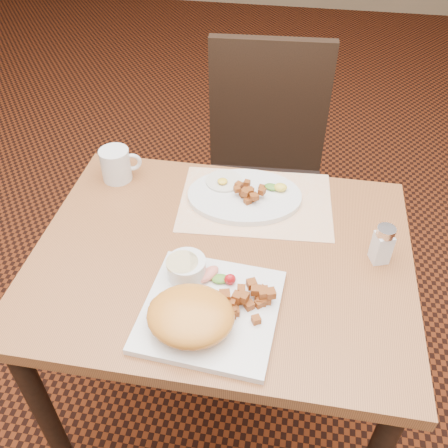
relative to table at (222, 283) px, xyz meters
The scene contains 15 objects.
ground 0.64m from the table, ahead, with size 8.00×8.00×0.00m, color black.
table is the anchor object (origin of this frame).
chair_far 0.67m from the table, 86.39° to the left, with size 0.45×0.46×0.97m.
placemat 0.24m from the table, 74.24° to the left, with size 0.40×0.28×0.00m, color white.
plate_square 0.22m from the table, 87.53° to the right, with size 0.28×0.28×0.02m, color silver.
plate_oval 0.24m from the table, 83.16° to the left, with size 0.30×0.23×0.02m, color silver, non-canonical shape.
hollandaise_mound 0.28m from the table, 95.99° to the right, with size 0.18×0.16×0.07m.
ramekin 0.19m from the table, 122.13° to the right, with size 0.09×0.09×0.05m.
garnish_sq 0.17m from the table, 87.43° to the right, with size 0.09×0.07×0.03m.
fried_egg 0.29m from the table, 98.65° to the left, with size 0.10×0.10×0.02m.
garnish_ov 0.30m from the table, 65.92° to the left, with size 0.07×0.04×0.02m.
salt_shaker 0.40m from the table, ahead, with size 0.05×0.05×0.10m.
coffee_mug 0.45m from the table, 144.25° to the left, with size 0.11×0.08×0.09m.
home_fries_sq 0.23m from the table, 64.03° to the right, with size 0.12×0.10×0.04m.
home_fries_ov 0.25m from the table, 78.80° to the left, with size 0.09×0.09×0.03m.
Camera 1 is at (0.15, -0.82, 1.60)m, focal length 40.00 mm.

